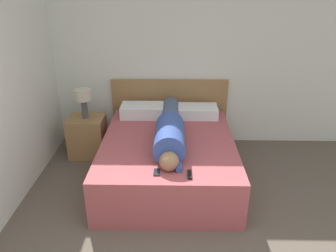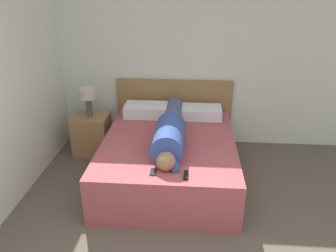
{
  "view_description": "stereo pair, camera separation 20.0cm",
  "coord_description": "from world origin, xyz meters",
  "px_view_note": "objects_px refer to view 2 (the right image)",
  "views": [
    {
      "loc": [
        -0.16,
        -1.45,
        2.35
      ],
      "look_at": [
        -0.23,
        1.99,
        0.81
      ],
      "focal_mm": 35.0,
      "sensor_mm": 36.0,
      "label": 1
    },
    {
      "loc": [
        0.04,
        -1.44,
        2.35
      ],
      "look_at": [
        -0.23,
        1.99,
        0.81
      ],
      "focal_mm": 35.0,
      "sensor_mm": 36.0,
      "label": 2
    }
  ],
  "objects_px": {
    "nightstand": "(92,134)",
    "pillow_second": "(200,112)",
    "person_lying": "(170,131)",
    "cell_phone": "(153,172)",
    "table_lamp": "(88,96)",
    "pillow_near_headboard": "(147,110)",
    "tv_remote": "(186,175)",
    "bed": "(169,159)"
  },
  "relations": [
    {
      "from": "person_lying",
      "to": "cell_phone",
      "type": "height_order",
      "value": "person_lying"
    },
    {
      "from": "table_lamp",
      "to": "pillow_near_headboard",
      "type": "bearing_deg",
      "value": 9.31
    },
    {
      "from": "nightstand",
      "to": "pillow_second",
      "type": "distance_m",
      "value": 1.6
    },
    {
      "from": "pillow_second",
      "to": "table_lamp",
      "type": "bearing_deg",
      "value": -175.2
    },
    {
      "from": "table_lamp",
      "to": "person_lying",
      "type": "xyz_separation_m",
      "value": [
        1.19,
        -0.67,
        -0.17
      ]
    },
    {
      "from": "nightstand",
      "to": "table_lamp",
      "type": "bearing_deg",
      "value": 0.0
    },
    {
      "from": "pillow_second",
      "to": "tv_remote",
      "type": "relative_size",
      "value": 3.94
    },
    {
      "from": "nightstand",
      "to": "pillow_second",
      "type": "relative_size",
      "value": 0.97
    },
    {
      "from": "pillow_second",
      "to": "cell_phone",
      "type": "distance_m",
      "value": 1.59
    },
    {
      "from": "pillow_second",
      "to": "cell_phone",
      "type": "bearing_deg",
      "value": -108.06
    },
    {
      "from": "person_lying",
      "to": "pillow_second",
      "type": "xyz_separation_m",
      "value": [
        0.37,
        0.81,
        -0.07
      ]
    },
    {
      "from": "cell_phone",
      "to": "pillow_near_headboard",
      "type": "bearing_deg",
      "value": 100.17
    },
    {
      "from": "nightstand",
      "to": "pillow_second",
      "type": "bearing_deg",
      "value": 4.8
    },
    {
      "from": "table_lamp",
      "to": "nightstand",
      "type": "bearing_deg",
      "value": 0.0
    },
    {
      "from": "pillow_second",
      "to": "tv_remote",
      "type": "bearing_deg",
      "value": -95.78
    },
    {
      "from": "tv_remote",
      "to": "person_lying",
      "type": "bearing_deg",
      "value": 105.66
    },
    {
      "from": "pillow_near_headboard",
      "to": "tv_remote",
      "type": "xyz_separation_m",
      "value": [
        0.6,
        -1.55,
        -0.07
      ]
    },
    {
      "from": "bed",
      "to": "pillow_near_headboard",
      "type": "height_order",
      "value": "pillow_near_headboard"
    },
    {
      "from": "bed",
      "to": "person_lying",
      "type": "distance_m",
      "value": 0.43
    },
    {
      "from": "nightstand",
      "to": "tv_remote",
      "type": "xyz_separation_m",
      "value": [
        1.4,
        -1.42,
        0.28
      ]
    },
    {
      "from": "bed",
      "to": "tv_remote",
      "type": "bearing_deg",
      "value": -73.82
    },
    {
      "from": "person_lying",
      "to": "table_lamp",
      "type": "bearing_deg",
      "value": 150.52
    },
    {
      "from": "nightstand",
      "to": "person_lying",
      "type": "relative_size",
      "value": 0.34
    },
    {
      "from": "nightstand",
      "to": "pillow_near_headboard",
      "type": "height_order",
      "value": "pillow_near_headboard"
    },
    {
      "from": "table_lamp",
      "to": "pillow_near_headboard",
      "type": "distance_m",
      "value": 0.84
    },
    {
      "from": "bed",
      "to": "tv_remote",
      "type": "distance_m",
      "value": 0.88
    },
    {
      "from": "person_lying",
      "to": "pillow_near_headboard",
      "type": "height_order",
      "value": "person_lying"
    },
    {
      "from": "bed",
      "to": "person_lying",
      "type": "height_order",
      "value": "person_lying"
    },
    {
      "from": "pillow_near_headboard",
      "to": "cell_phone",
      "type": "bearing_deg",
      "value": -79.83
    },
    {
      "from": "nightstand",
      "to": "person_lying",
      "type": "height_order",
      "value": "person_lying"
    },
    {
      "from": "cell_phone",
      "to": "pillow_second",
      "type": "bearing_deg",
      "value": 71.94
    },
    {
      "from": "pillow_second",
      "to": "bed",
      "type": "bearing_deg",
      "value": -117.2
    },
    {
      "from": "person_lying",
      "to": "cell_phone",
      "type": "bearing_deg",
      "value": -100.09
    },
    {
      "from": "bed",
      "to": "pillow_second",
      "type": "height_order",
      "value": "pillow_second"
    },
    {
      "from": "pillow_near_headboard",
      "to": "pillow_second",
      "type": "relative_size",
      "value": 1.05
    },
    {
      "from": "bed",
      "to": "nightstand",
      "type": "bearing_deg",
      "value": 151.93
    },
    {
      "from": "pillow_near_headboard",
      "to": "tv_remote",
      "type": "distance_m",
      "value": 1.67
    },
    {
      "from": "bed",
      "to": "cell_phone",
      "type": "distance_m",
      "value": 0.81
    },
    {
      "from": "pillow_near_headboard",
      "to": "pillow_second",
      "type": "distance_m",
      "value": 0.76
    },
    {
      "from": "bed",
      "to": "pillow_near_headboard",
      "type": "relative_size",
      "value": 3.12
    },
    {
      "from": "nightstand",
      "to": "cell_phone",
      "type": "xyz_separation_m",
      "value": [
        1.07,
        -1.38,
        0.28
      ]
    },
    {
      "from": "person_lying",
      "to": "cell_phone",
      "type": "distance_m",
      "value": 0.73
    }
  ]
}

